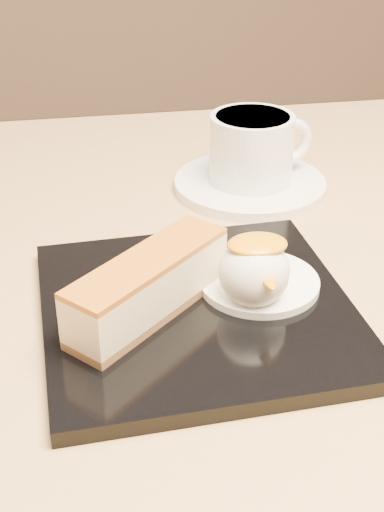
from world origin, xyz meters
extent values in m
cube|color=brown|center=(0.00, 0.00, 0.70)|extent=(0.80, 0.80, 0.04)
cube|color=black|center=(0.02, -0.05, 0.73)|extent=(0.23, 0.23, 0.01)
cube|color=brown|center=(-0.02, -0.06, 0.74)|extent=(0.13, 0.12, 0.01)
cube|color=beige|center=(-0.02, -0.06, 0.76)|extent=(0.13, 0.12, 0.03)
cube|color=#954210|center=(-0.02, -0.06, 0.77)|extent=(0.13, 0.12, 0.00)
cylinder|color=white|center=(0.07, -0.04, 0.73)|extent=(0.09, 0.09, 0.01)
sphere|color=white|center=(0.06, -0.06, 0.76)|extent=(0.05, 0.05, 0.05)
ellipsoid|color=orange|center=(0.06, -0.06, 0.78)|extent=(0.04, 0.03, 0.01)
ellipsoid|color=#2A8238|center=(0.04, -0.02, 0.74)|extent=(0.02, 0.01, 0.00)
ellipsoid|color=#2A8238|center=(0.05, -0.01, 0.74)|extent=(0.02, 0.02, 0.00)
ellipsoid|color=#2A8238|center=(0.03, -0.01, 0.74)|extent=(0.01, 0.02, 0.00)
cylinder|color=white|center=(0.11, 0.16, 0.72)|extent=(0.15, 0.15, 0.01)
cylinder|color=white|center=(0.11, 0.16, 0.76)|extent=(0.08, 0.08, 0.07)
cylinder|color=black|center=(0.11, 0.16, 0.79)|extent=(0.07, 0.07, 0.00)
torus|color=white|center=(0.15, 0.17, 0.76)|extent=(0.05, 0.02, 0.05)
camera|label=1|loc=(-0.06, -0.47, 1.02)|focal=50.00mm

